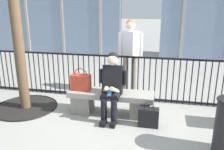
# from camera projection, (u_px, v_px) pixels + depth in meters

# --- Properties ---
(ground_plane) EXTENTS (60.00, 60.00, 0.00)m
(ground_plane) POSITION_uv_depth(u_px,v_px,m) (111.00, 114.00, 4.51)
(ground_plane) COLOR #9E9B93
(stone_bench) EXTENTS (1.60, 0.44, 0.45)m
(stone_bench) POSITION_uv_depth(u_px,v_px,m) (111.00, 101.00, 4.43)
(stone_bench) COLOR gray
(stone_bench) RESTS_ON ground
(seated_person_with_phone) EXTENTS (0.52, 0.66, 1.21)m
(seated_person_with_phone) POSITION_uv_depth(u_px,v_px,m) (112.00, 84.00, 4.19)
(seated_person_with_phone) COLOR black
(seated_person_with_phone) RESTS_ON ground
(handbag_on_bench) EXTENTS (0.36, 0.19, 0.43)m
(handbag_on_bench) POSITION_uv_depth(u_px,v_px,m) (81.00, 82.00, 4.44)
(handbag_on_bench) COLOR #B23823
(handbag_on_bench) RESTS_ON stone_bench
(shopping_bag) EXTENTS (0.35, 0.17, 0.43)m
(shopping_bag) POSITION_uv_depth(u_px,v_px,m) (148.00, 117.00, 4.01)
(shopping_bag) COLOR black
(shopping_bag) RESTS_ON ground
(bystander_at_railing) EXTENTS (0.55, 0.41, 1.71)m
(bystander_at_railing) POSITION_uv_depth(u_px,v_px,m) (130.00, 52.00, 5.27)
(bystander_at_railing) COLOR gray
(bystander_at_railing) RESTS_ON ground
(plaza_railing) EXTENTS (8.36, 0.04, 0.98)m
(plaza_railing) POSITION_uv_depth(u_px,v_px,m) (118.00, 77.00, 5.09)
(plaza_railing) COLOR black
(plaza_railing) RESTS_ON ground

